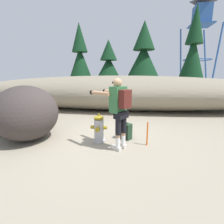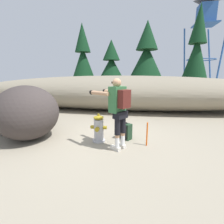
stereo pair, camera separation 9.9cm
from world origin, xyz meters
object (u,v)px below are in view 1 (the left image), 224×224
spare_backpack (126,131)px  boulder_mid (8,120)px  boulder_large (26,113)px  boulder_small (37,115)px  watchtower (201,19)px  utility_worker (118,106)px  survey_stake (147,134)px  fire_hydrant (99,129)px

spare_backpack → boulder_mid: bearing=123.9°
boulder_large → boulder_small: (-0.46, 1.15, -0.34)m
spare_backpack → boulder_large: (-2.66, -0.39, 0.52)m
watchtower → utility_worker: bearing=-113.4°
boulder_large → survey_stake: (3.22, 0.02, -0.44)m
fire_hydrant → watchtower: size_ratio=0.08×
spare_backpack → boulder_large: size_ratio=0.27×
fire_hydrant → utility_worker: utility_worker is taller
fire_hydrant → survey_stake: bearing=-3.4°
boulder_large → utility_worker: bearing=-6.0°
spare_backpack → boulder_small: (-3.13, 0.76, 0.18)m
boulder_large → survey_stake: boulder_large is taller
boulder_mid → survey_stake: boulder_mid is taller
spare_backpack → watchtower: watchtower is taller
boulder_mid → watchtower: (10.43, 15.41, 7.07)m
fire_hydrant → survey_stake: fire_hydrant is taller
watchtower → boulder_small: bearing=-124.1°
fire_hydrant → boulder_large: (-1.96, -0.10, 0.39)m
fire_hydrant → spare_backpack: (0.70, 0.29, -0.13)m
fire_hydrant → spare_backpack: bearing=22.6°
spare_backpack → boulder_large: bearing=132.6°
watchtower → boulder_mid: bearing=-124.1°
survey_stake → watchtower: bearing=68.4°
boulder_mid → boulder_small: 0.89m
watchtower → spare_backpack: bearing=-113.8°
utility_worker → boulder_large: (-2.51, 0.27, -0.31)m
spare_backpack → boulder_small: bearing=110.6°
boulder_large → boulder_mid: size_ratio=1.63×
fire_hydrant → utility_worker: size_ratio=0.45×
fire_hydrant → utility_worker: 0.96m
spare_backpack → fire_hydrant: bearing=146.9°
utility_worker → spare_backpack: bearing=-69.4°
boulder_large → boulder_mid: bearing=156.5°
boulder_mid → watchtower: watchtower is taller
utility_worker → boulder_small: (-2.97, 1.42, -0.66)m
watchtower → survey_stake: (-6.25, -15.81, -7.17)m
boulder_small → survey_stake: size_ratio=1.96×
utility_worker → spare_backpack: 1.07m
boulder_mid → utility_worker: bearing=-11.1°
utility_worker → watchtower: size_ratio=0.17×
boulder_large → watchtower: size_ratio=0.18×
boulder_large → boulder_small: size_ratio=1.48×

